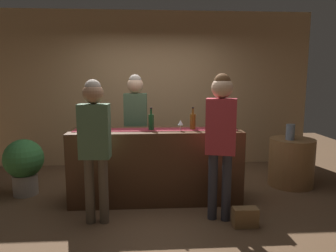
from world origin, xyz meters
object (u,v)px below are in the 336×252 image
wine_glass_mid_counter (181,123)px  handbag (245,217)px  round_side_table (291,162)px  wine_bottle_amber (193,121)px  wine_glass_near_customer (94,122)px  wine_bottle_green (151,122)px  bartender (136,118)px  wine_bottle_clear (231,121)px  vase_on_side_table (290,132)px  potted_plant_tall (24,163)px  customer_sipping (221,131)px  customer_browsing (95,137)px

wine_glass_mid_counter → handbag: bearing=-47.9°
wine_glass_mid_counter → round_side_table: wine_glass_mid_counter is taller
wine_bottle_amber → wine_glass_near_customer: (-1.32, 0.07, -0.01)m
wine_bottle_green → wine_bottle_amber: size_ratio=1.00×
wine_glass_near_customer → bartender: bartender is taller
wine_bottle_amber → wine_bottle_clear: size_ratio=1.00×
vase_on_side_table → potted_plant_tall: 3.95m
round_side_table → handbag: round_side_table is taller
wine_bottle_green → wine_glass_near_customer: wine_bottle_green is taller
customer_sipping → customer_browsing: size_ratio=1.04×
handbag → customer_sipping: bearing=141.8°
wine_bottle_clear → customer_browsing: bearing=-159.9°
wine_bottle_green → vase_on_side_table: wine_bottle_green is taller
potted_plant_tall → wine_glass_near_customer: bearing=-14.4°
vase_on_side_table → wine_bottle_amber: bearing=-164.9°
vase_on_side_table → round_side_table: bearing=39.4°
customer_browsing → vase_on_side_table: customer_browsing is taller
round_side_table → potted_plant_tall: 4.01m
wine_glass_mid_counter → vase_on_side_table: 1.82m
wine_bottle_amber → wine_bottle_clear: bearing=0.7°
customer_sipping → vase_on_side_table: (1.32, 1.06, -0.21)m
wine_glass_mid_counter → wine_bottle_amber: bearing=29.9°
wine_glass_near_customer → bartender: bearing=44.0°
customer_browsing → wine_glass_mid_counter: bearing=29.7°
wine_glass_near_customer → wine_glass_mid_counter: bearing=-8.6°
wine_glass_mid_counter → customer_browsing: 1.15m
wine_glass_mid_counter → customer_sipping: (0.41, -0.54, -0.02)m
bartender → handbag: size_ratio=6.16×
potted_plant_tall → wine_bottle_amber: bearing=-8.2°
wine_bottle_amber → potted_plant_tall: wine_bottle_amber is taller
wine_glass_near_customer → bartender: (0.54, 0.52, -0.02)m
wine_bottle_clear → wine_glass_near_customer: size_ratio=2.10×
round_side_table → vase_on_side_table: vase_on_side_table is taller
wine_bottle_amber → wine_bottle_green: bearing=-179.1°
wine_bottle_green → wine_bottle_clear: (1.08, 0.01, 0.00)m
customer_sipping → potted_plant_tall: 2.85m
potted_plant_tall → handbag: size_ratio=2.90×
wine_bottle_clear → vase_on_side_table: size_ratio=1.26×
customer_browsing → customer_sipping: bearing=2.2°
wine_bottle_green → wine_bottle_amber: 0.56m
wine_bottle_clear → potted_plant_tall: wine_bottle_clear is taller
handbag → wine_bottle_amber: bearing=120.3°
wine_glass_near_customer → vase_on_side_table: wine_glass_near_customer is taller
wine_bottle_clear → handbag: 1.30m
customer_sipping → handbag: 1.02m
wine_bottle_amber → customer_browsing: size_ratio=0.18×
wine_glass_near_customer → vase_on_side_table: bearing=6.9°
wine_bottle_amber → wine_glass_mid_counter: bearing=-150.1°
wine_glass_mid_counter → vase_on_side_table: (1.73, 0.52, -0.23)m
bartender → customer_browsing: bartender is taller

